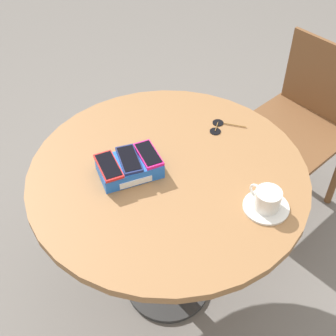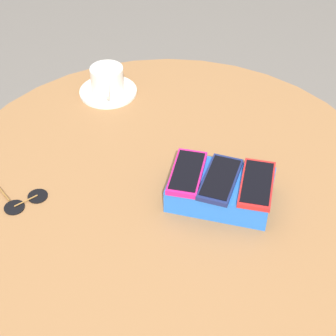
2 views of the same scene
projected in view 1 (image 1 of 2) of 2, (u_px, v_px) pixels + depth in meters
ground_plane at (168, 286)px, 2.14m from camera, size 8.00×8.00×0.00m
round_table at (168, 193)px, 1.70m from camera, size 0.98×0.98×0.73m
phone_box at (130, 167)px, 1.60m from camera, size 0.22×0.15×0.05m
phone_red at (108, 166)px, 1.56m from camera, size 0.07×0.14×0.01m
phone_navy at (129, 159)px, 1.58m from camera, size 0.08×0.15×0.01m
phone_magenta at (148, 154)px, 1.60m from camera, size 0.06×0.14×0.01m
saucer at (266, 207)px, 1.51m from camera, size 0.15×0.15×0.01m
coffee_cup at (267, 199)px, 1.48m from camera, size 0.09×0.11×0.07m
sunglasses at (219, 127)px, 1.80m from camera, size 0.14×0.09×0.01m
chair_near_window at (298, 127)px, 2.22m from camera, size 0.56×0.56×0.85m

